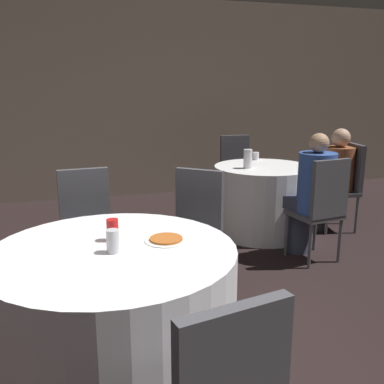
{
  "coord_description": "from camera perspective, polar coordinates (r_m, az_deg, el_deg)",
  "views": [
    {
      "loc": [
        0.0,
        -2.14,
        1.56
      ],
      "look_at": [
        0.81,
        0.7,
        0.84
      ],
      "focal_mm": 40.0,
      "sensor_mm": 36.0,
      "label": 1
    }
  ],
  "objects": [
    {
      "name": "ground_plane",
      "position": [
        2.65,
        -13.91,
        -22.93
      ],
      "size": [
        16.0,
        16.0,
        0.0
      ],
      "primitive_type": "plane",
      "color": "black"
    },
    {
      "name": "wall_back",
      "position": [
        6.29,
        -16.25,
        11.64
      ],
      "size": [
        16.0,
        0.06,
        2.8
      ],
      "color": "gray",
      "rests_on": "ground_plane"
    },
    {
      "name": "table_near",
      "position": [
        2.45,
        -10.16,
        -15.62
      ],
      "size": [
        1.31,
        1.31,
        0.74
      ],
      "color": "silver",
      "rests_on": "ground_plane"
    },
    {
      "name": "table_far",
      "position": [
        4.77,
        9.36,
        -1.0
      ],
      "size": [
        1.06,
        1.06,
        0.74
      ],
      "color": "white",
      "rests_on": "ground_plane"
    },
    {
      "name": "chair_near_northeast",
      "position": [
        3.24,
        0.39,
        -4.18
      ],
      "size": [
        0.56,
        0.56,
        0.97
      ],
      "rotation": [
        0.0,
        0.0,
        -3.84
      ],
      "color": "#47474C",
      "rests_on": "ground_plane"
    },
    {
      "name": "chair_near_north",
      "position": [
        3.36,
        -13.84,
        -3.94
      ],
      "size": [
        0.43,
        0.44,
        0.97
      ],
      "rotation": [
        0.0,
        0.0,
        -3.05
      ],
      "color": "#47474C",
      "rests_on": "ground_plane"
    },
    {
      "name": "chair_far_east",
      "position": [
        5.07,
        19.84,
        1.54
      ],
      "size": [
        0.46,
        0.46,
        0.97
      ],
      "rotation": [
        0.0,
        0.0,
        1.41
      ],
      "color": "#47474C",
      "rests_on": "ground_plane"
    },
    {
      "name": "chair_far_north",
      "position": [
        5.6,
        5.91,
        3.37
      ],
      "size": [
        0.43,
        0.43,
        0.97
      ],
      "rotation": [
        0.0,
        0.0,
        -3.21
      ],
      "color": "#47474C",
      "rests_on": "ground_plane"
    },
    {
      "name": "chair_far_south",
      "position": [
        3.99,
        17.02,
        -1.37
      ],
      "size": [
        0.45,
        0.46,
        0.97
      ],
      "rotation": [
        0.0,
        0.0,
        0.15
      ],
      "color": "#47474C",
      "rests_on": "ground_plane"
    },
    {
      "name": "person_floral_shirt",
      "position": [
        4.99,
        18.09,
        1.6
      ],
      "size": [
        0.5,
        0.36,
        1.14
      ],
      "rotation": [
        0.0,
        0.0,
        1.41
      ],
      "color": "#282828",
      "rests_on": "ground_plane"
    },
    {
      "name": "person_blue_shirt",
      "position": [
        4.1,
        15.53,
        -0.44
      ],
      "size": [
        0.37,
        0.51,
        1.18
      ],
      "rotation": [
        0.0,
        0.0,
        0.15
      ],
      "color": "#33384C",
      "rests_on": "ground_plane"
    },
    {
      "name": "pizza_plate_near",
      "position": [
        2.38,
        -3.47,
        -6.33
      ],
      "size": [
        0.24,
        0.24,
        0.02
      ],
      "color": "white",
      "rests_on": "table_near"
    },
    {
      "name": "soda_can_silver",
      "position": [
        2.23,
        -10.51,
        -6.48
      ],
      "size": [
        0.07,
        0.07,
        0.12
      ],
      "color": "silver",
      "rests_on": "table_near"
    },
    {
      "name": "soda_can_red",
      "position": [
        2.4,
        -10.54,
        -5.0
      ],
      "size": [
        0.07,
        0.07,
        0.12
      ],
      "color": "red",
      "rests_on": "table_near"
    },
    {
      "name": "bottle_far",
      "position": [
        4.53,
        7.45,
        4.4
      ],
      "size": [
        0.09,
        0.09,
        0.2
      ],
      "color": "white",
      "rests_on": "table_far"
    },
    {
      "name": "cup_far",
      "position": [
        5.09,
        8.5,
        4.76
      ],
      "size": [
        0.07,
        0.07,
        0.09
      ],
      "color": "white",
      "rests_on": "table_far"
    }
  ]
}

